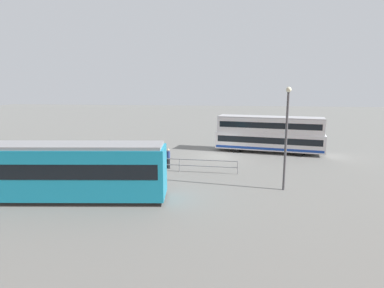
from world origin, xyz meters
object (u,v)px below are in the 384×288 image
(info_sign, at_px, (110,148))
(pedestrian_near_railing, at_px, (168,157))
(double_decker_bus, at_px, (269,134))
(tram_yellow, at_px, (44,171))
(street_lamp, at_px, (286,131))

(info_sign, bearing_deg, pedestrian_near_railing, -172.59)
(info_sign, bearing_deg, double_decker_bus, -148.78)
(tram_yellow, distance_m, street_lamp, 15.58)
(double_decker_bus, bearing_deg, tram_yellow, 46.67)
(street_lamp, bearing_deg, double_decker_bus, -91.72)
(pedestrian_near_railing, bearing_deg, street_lamp, 152.40)
(tram_yellow, relative_size, street_lamp, 2.18)
(info_sign, bearing_deg, tram_yellow, 80.79)
(double_decker_bus, distance_m, info_sign, 16.48)
(pedestrian_near_railing, xyz_separation_m, street_lamp, (-8.88, 4.64, 3.05))
(double_decker_bus, xyz_separation_m, info_sign, (14.09, 8.54, -0.20))
(info_sign, relative_size, street_lamp, 0.36)
(double_decker_bus, distance_m, street_lamp, 12.74)
(tram_yellow, bearing_deg, double_decker_bus, -133.33)
(double_decker_bus, relative_size, tram_yellow, 0.75)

